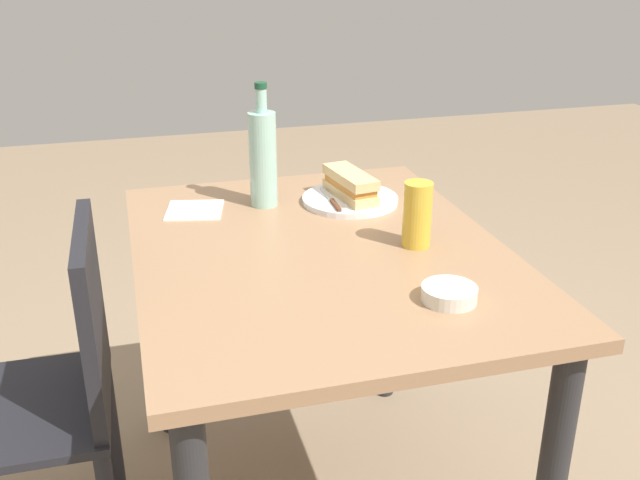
% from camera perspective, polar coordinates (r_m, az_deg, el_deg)
% --- Properties ---
extents(dining_table, '(1.05, 0.83, 0.77)m').
position_cam_1_polar(dining_table, '(1.70, 0.00, -4.53)').
color(dining_table, '#997251').
rests_on(dining_table, ground).
extents(chair_far, '(0.40, 0.40, 0.87)m').
position_cam_1_polar(chair_far, '(1.74, -20.08, -10.92)').
color(chair_far, black).
rests_on(chair_far, ground).
extents(plate_near, '(0.25, 0.25, 0.01)m').
position_cam_1_polar(plate_near, '(1.93, 2.36, 3.18)').
color(plate_near, white).
rests_on(plate_near, dining_table).
extents(baguette_sandwich_near, '(0.21, 0.10, 0.07)m').
position_cam_1_polar(baguette_sandwich_near, '(1.91, 2.39, 4.35)').
color(baguette_sandwich_near, '#DBB77A').
rests_on(baguette_sandwich_near, plate_near).
extents(knife_near, '(0.18, 0.02, 0.01)m').
position_cam_1_polar(knife_near, '(1.89, 0.92, 3.12)').
color(knife_near, silver).
rests_on(knife_near, plate_near).
extents(water_bottle, '(0.07, 0.07, 0.32)m').
position_cam_1_polar(water_bottle, '(1.87, -4.48, 6.49)').
color(water_bottle, '#99C6B7').
rests_on(water_bottle, dining_table).
extents(beer_glass, '(0.07, 0.07, 0.15)m').
position_cam_1_polar(beer_glass, '(1.65, 7.60, 1.98)').
color(beer_glass, gold).
rests_on(beer_glass, dining_table).
extents(olive_bowl, '(0.11, 0.11, 0.03)m').
position_cam_1_polar(olive_bowl, '(1.44, 10.06, -4.15)').
color(olive_bowl, silver).
rests_on(olive_bowl, dining_table).
extents(paper_napkin, '(0.17, 0.17, 0.00)m').
position_cam_1_polar(paper_napkin, '(1.89, -9.77, 2.32)').
color(paper_napkin, white).
rests_on(paper_napkin, dining_table).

